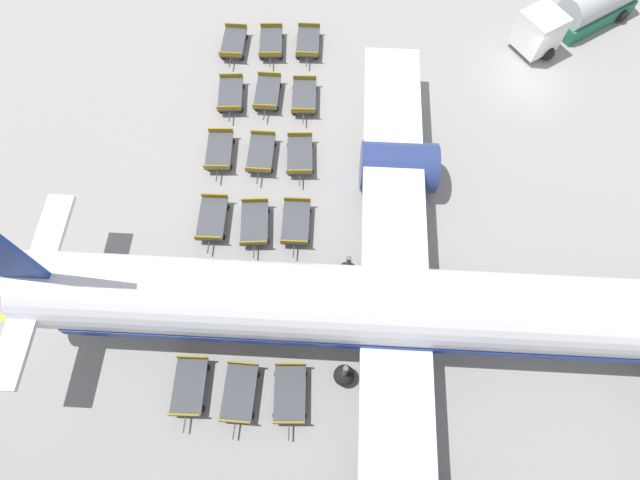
{
  "coord_description": "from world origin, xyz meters",
  "views": [
    {
      "loc": [
        24.53,
        -11.06,
        24.64
      ],
      "look_at": [
        13.44,
        -12.18,
        1.47
      ],
      "focal_mm": 28.0,
      "sensor_mm": 36.0,
      "label": 1
    }
  ],
  "objects_px": {
    "baggage_dolly_row_mid_a_col_e": "(246,300)",
    "baggage_dolly_row_mid_b_col_f": "(290,394)",
    "baggage_dolly_row_near_col_a": "(234,43)",
    "baggage_dolly_row_near_col_d": "(212,219)",
    "baggage_dolly_row_mid_b_col_c": "(300,155)",
    "baggage_dolly_row_mid_a_col_a": "(271,43)",
    "baggage_dolly_row_mid_a_col_f": "(240,393)",
    "baggage_dolly_row_near_col_b": "(231,95)",
    "baggage_dolly_row_mid_b_col_b": "(304,97)",
    "baggage_dolly_row_near_col_e": "(203,298)",
    "baggage_dolly_row_mid_a_col_d": "(255,224)",
    "baggage_dolly_row_mid_b_col_a": "(308,43)",
    "airplane": "(415,309)",
    "baggage_dolly_row_near_col_c": "(219,151)",
    "baggage_dolly_row_mid_b_col_d": "(296,223)",
    "baggage_dolly_row_near_col_f": "(190,387)",
    "baggage_dolly_row_mid_a_col_b": "(267,93)",
    "fuel_tanker_primary": "(582,12)",
    "baggage_dolly_row_mid_a_col_c": "(261,154)",
    "baggage_dolly_row_mid_b_col_e": "(292,299)"
  },
  "relations": [
    {
      "from": "airplane",
      "to": "baggage_dolly_row_mid_b_col_a",
      "type": "relative_size",
      "value": 11.84
    },
    {
      "from": "baggage_dolly_row_near_col_d",
      "to": "baggage_dolly_row_near_col_e",
      "type": "bearing_deg",
      "value": 4.97
    },
    {
      "from": "baggage_dolly_row_near_col_c",
      "to": "baggage_dolly_row_mid_b_col_e",
      "type": "bearing_deg",
      "value": 31.89
    },
    {
      "from": "baggage_dolly_row_near_col_b",
      "to": "baggage_dolly_row_mid_a_col_d",
      "type": "distance_m",
      "value": 9.33
    },
    {
      "from": "baggage_dolly_row_mid_a_col_a",
      "to": "baggage_dolly_row_mid_a_col_e",
      "type": "xyz_separation_m",
      "value": [
        17.92,
        1.27,
        0.0
      ]
    },
    {
      "from": "baggage_dolly_row_near_col_a",
      "to": "baggage_dolly_row_mid_b_col_f",
      "type": "xyz_separation_m",
      "value": [
        21.99,
        6.56,
        0.0
      ]
    },
    {
      "from": "airplane",
      "to": "baggage_dolly_row_mid_a_col_a",
      "type": "bearing_deg",
      "value": -152.74
    },
    {
      "from": "baggage_dolly_row_mid_a_col_d",
      "to": "baggage_dolly_row_mid_b_col_e",
      "type": "height_order",
      "value": "same"
    },
    {
      "from": "baggage_dolly_row_mid_a_col_d",
      "to": "baggage_dolly_row_mid_b_col_c",
      "type": "xyz_separation_m",
      "value": [
        -4.73,
        1.94,
        0.0
      ]
    },
    {
      "from": "baggage_dolly_row_near_col_e",
      "to": "baggage_dolly_row_mid_b_col_d",
      "type": "height_order",
      "value": "same"
    },
    {
      "from": "baggage_dolly_row_near_col_f",
      "to": "baggage_dolly_row_mid_b_col_f",
      "type": "relative_size",
      "value": 1.0
    },
    {
      "from": "baggage_dolly_row_near_col_a",
      "to": "baggage_dolly_row_near_col_d",
      "type": "bearing_deg",
      "value": 4.95
    },
    {
      "from": "baggage_dolly_row_mid_a_col_b",
      "to": "baggage_dolly_row_mid_b_col_a",
      "type": "xyz_separation_m",
      "value": [
        -4.59,
        2.06,
        0.0
      ]
    },
    {
      "from": "airplane",
      "to": "baggage_dolly_row_near_col_e",
      "type": "xyz_separation_m",
      "value": [
        -0.32,
        -10.39,
        -2.46
      ]
    },
    {
      "from": "baggage_dolly_row_mid_a_col_d",
      "to": "baggage_dolly_row_mid_a_col_f",
      "type": "xyz_separation_m",
      "value": [
        8.93,
        0.7,
        0.0
      ]
    },
    {
      "from": "baggage_dolly_row_mid_b_col_d",
      "to": "airplane",
      "type": "bearing_deg",
      "value": 50.43
    },
    {
      "from": "baggage_dolly_row_near_col_f",
      "to": "baggage_dolly_row_mid_b_col_d",
      "type": "distance_m",
      "value": 9.97
    },
    {
      "from": "baggage_dolly_row_mid_a_col_c",
      "to": "baggage_dolly_row_mid_b_col_c",
      "type": "distance_m",
      "value": 2.29
    },
    {
      "from": "baggage_dolly_row_mid_a_col_e",
      "to": "baggage_dolly_row_mid_b_col_f",
      "type": "distance_m",
      "value": 5.18
    },
    {
      "from": "baggage_dolly_row_mid_a_col_f",
      "to": "baggage_dolly_row_mid_b_col_e",
      "type": "relative_size",
      "value": 1.0
    },
    {
      "from": "baggage_dolly_row_mid_b_col_d",
      "to": "baggage_dolly_row_mid_b_col_f",
      "type": "height_order",
      "value": "same"
    },
    {
      "from": "baggage_dolly_row_mid_b_col_a",
      "to": "baggage_dolly_row_mid_b_col_b",
      "type": "bearing_deg",
      "value": 3.32
    },
    {
      "from": "baggage_dolly_row_mid_a_col_f",
      "to": "baggage_dolly_row_mid_b_col_f",
      "type": "distance_m",
      "value": 2.37
    },
    {
      "from": "fuel_tanker_primary",
      "to": "baggage_dolly_row_mid_a_col_d",
      "type": "bearing_deg",
      "value": -47.85
    },
    {
      "from": "fuel_tanker_primary",
      "to": "baggage_dolly_row_near_col_b",
      "type": "bearing_deg",
      "value": -68.63
    },
    {
      "from": "airplane",
      "to": "baggage_dolly_row_near_col_d",
      "type": "bearing_deg",
      "value": -114.39
    },
    {
      "from": "baggage_dolly_row_near_col_f",
      "to": "baggage_dolly_row_near_col_b",
      "type": "bearing_deg",
      "value": -176.06
    },
    {
      "from": "baggage_dolly_row_mid_b_col_c",
      "to": "baggage_dolly_row_mid_b_col_f",
      "type": "distance_m",
      "value": 13.51
    },
    {
      "from": "baggage_dolly_row_near_col_b",
      "to": "baggage_dolly_row_mid_b_col_b",
      "type": "xyz_separation_m",
      "value": [
        -0.29,
        4.61,
        0.0
      ]
    },
    {
      "from": "baggage_dolly_row_near_col_b",
      "to": "baggage_dolly_row_mid_a_col_c",
      "type": "height_order",
      "value": "same"
    },
    {
      "from": "baggage_dolly_row_near_col_a",
      "to": "baggage_dolly_row_near_col_c",
      "type": "xyz_separation_m",
      "value": [
        8.7,
        0.69,
        0.0
      ]
    },
    {
      "from": "baggage_dolly_row_near_col_c",
      "to": "baggage_dolly_row_mid_a_col_d",
      "type": "height_order",
      "value": "same"
    },
    {
      "from": "baggage_dolly_row_mid_a_col_e",
      "to": "baggage_dolly_row_near_col_d",
      "type": "bearing_deg",
      "value": -149.71
    },
    {
      "from": "baggage_dolly_row_mid_b_col_b",
      "to": "baggage_dolly_row_mid_b_col_e",
      "type": "xyz_separation_m",
      "value": [
        13.25,
        0.88,
        0.0
      ]
    },
    {
      "from": "baggage_dolly_row_near_col_c",
      "to": "baggage_dolly_row_mid_b_col_f",
      "type": "xyz_separation_m",
      "value": [
        13.29,
        5.87,
        0.0
      ]
    },
    {
      "from": "baggage_dolly_row_near_col_a",
      "to": "baggage_dolly_row_near_col_f",
      "type": "xyz_separation_m",
      "value": [
        22.13,
        1.8,
        0.0
      ]
    },
    {
      "from": "baggage_dolly_row_near_col_b",
      "to": "baggage_dolly_row_near_col_e",
      "type": "distance_m",
      "value": 13.41
    },
    {
      "from": "baggage_dolly_row_near_col_d",
      "to": "baggage_dolly_row_mid_a_col_a",
      "type": "height_order",
      "value": "same"
    },
    {
      "from": "baggage_dolly_row_mid_a_col_a",
      "to": "baggage_dolly_row_mid_a_col_f",
      "type": "height_order",
      "value": "same"
    },
    {
      "from": "baggage_dolly_row_near_col_e",
      "to": "baggage_dolly_row_mid_b_col_b",
      "type": "relative_size",
      "value": 1.0
    },
    {
      "from": "baggage_dolly_row_mid_a_col_b",
      "to": "fuel_tanker_primary",
      "type": "bearing_deg",
      "value": 112.7
    },
    {
      "from": "baggage_dolly_row_mid_a_col_a",
      "to": "baggage_dolly_row_mid_a_col_b",
      "type": "relative_size",
      "value": 1.01
    },
    {
      "from": "airplane",
      "to": "baggage_dolly_row_near_col_d",
      "type": "relative_size",
      "value": 11.82
    },
    {
      "from": "baggage_dolly_row_mid_a_col_c",
      "to": "baggage_dolly_row_mid_b_col_a",
      "type": "bearing_deg",
      "value": 169.07
    },
    {
      "from": "baggage_dolly_row_near_col_f",
      "to": "baggage_dolly_row_mid_b_col_f",
      "type": "bearing_deg",
      "value": 91.75
    },
    {
      "from": "baggage_dolly_row_mid_a_col_d",
      "to": "baggage_dolly_row_mid_b_col_a",
      "type": "bearing_deg",
      "value": 174.14
    },
    {
      "from": "baggage_dolly_row_mid_a_col_a",
      "to": "baggage_dolly_row_mid_a_col_f",
      "type": "relative_size",
      "value": 1.01
    },
    {
      "from": "baggage_dolly_row_near_col_c",
      "to": "baggage_dolly_row_mid_b_col_c",
      "type": "bearing_deg",
      "value": 92.11
    },
    {
      "from": "baggage_dolly_row_near_col_f",
      "to": "baggage_dolly_row_mid_a_col_c",
      "type": "bearing_deg",
      "value": 174.31
    },
    {
      "from": "baggage_dolly_row_mid_a_col_b",
      "to": "baggage_dolly_row_mid_a_col_e",
      "type": "bearing_deg",
      "value": 3.72
    }
  ]
}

